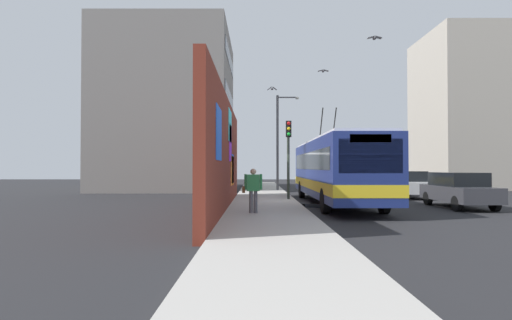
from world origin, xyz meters
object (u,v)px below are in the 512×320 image
(city_bus, at_px, (334,168))
(traffic_light, at_px, (288,146))
(pedestrian_near_wall, at_px, (253,187))
(street_lamp, at_px, (280,136))
(parked_car_dark_gray, at_px, (458,189))
(parked_car_black, at_px, (379,181))
(parked_car_white, at_px, (406,183))

(city_bus, height_order, traffic_light, city_bus)
(pedestrian_near_wall, distance_m, street_lamp, 15.40)
(pedestrian_near_wall, xyz_separation_m, street_lamp, (14.98, -1.87, 3.03))
(parked_car_dark_gray, xyz_separation_m, street_lamp, (11.67, 7.28, 3.29))
(parked_car_black, bearing_deg, parked_car_dark_gray, 180.00)
(parked_car_dark_gray, relative_size, traffic_light, 1.04)
(city_bus, xyz_separation_m, traffic_light, (1.21, 2.15, 1.15))
(parked_car_black, relative_size, street_lamp, 0.63)
(parked_car_dark_gray, bearing_deg, street_lamp, 31.94)
(pedestrian_near_wall, bearing_deg, parked_car_black, -31.67)
(parked_car_black, height_order, pedestrian_near_wall, pedestrian_near_wall)
(parked_car_dark_gray, height_order, traffic_light, traffic_light)
(parked_car_dark_gray, bearing_deg, traffic_light, 68.19)
(parked_car_white, height_order, traffic_light, traffic_light)
(parked_car_white, bearing_deg, city_bus, 131.40)
(parked_car_white, height_order, pedestrian_near_wall, pedestrian_near_wall)
(parked_car_dark_gray, distance_m, parked_car_black, 11.52)
(traffic_light, distance_m, street_lamp, 8.82)
(city_bus, height_order, parked_car_dark_gray, city_bus)
(city_bus, bearing_deg, pedestrian_near_wall, 141.90)
(parked_car_dark_gray, xyz_separation_m, traffic_light, (2.94, 7.35, 2.08))
(city_bus, distance_m, traffic_light, 2.72)
(parked_car_white, bearing_deg, pedestrian_near_wall, 136.44)
(city_bus, relative_size, street_lamp, 1.81)
(pedestrian_near_wall, height_order, street_lamp, street_lamp)
(parked_car_black, bearing_deg, city_bus, 152.03)
(city_bus, distance_m, parked_car_dark_gray, 5.56)
(parked_car_black, bearing_deg, pedestrian_near_wall, 148.33)
(traffic_light, bearing_deg, parked_car_white, -65.36)
(parked_car_white, height_order, parked_car_black, same)
(parked_car_white, distance_m, parked_car_black, 5.21)
(parked_car_dark_gray, relative_size, parked_car_black, 0.98)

